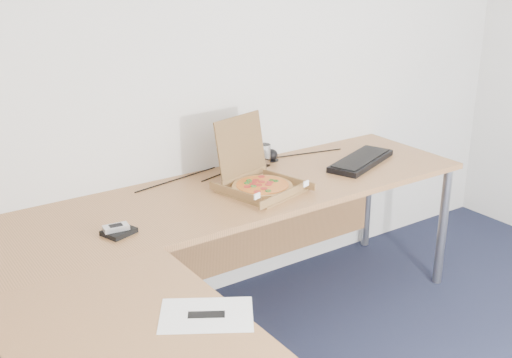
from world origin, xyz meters
TOP-DOWN VIEW (x-y plane):
  - desk at (-0.82, 0.97)m, footprint 2.50×2.20m
  - pizza_box at (-0.38, 1.34)m, footprint 0.32×0.37m
  - drinking_glass at (-0.15, 1.63)m, footprint 0.07×0.07m
  - keyboard at (0.29, 1.36)m, footprint 0.50×0.33m
  - wallet at (-1.14, 1.26)m, footprint 0.15×0.13m
  - phone at (-1.15, 1.27)m, footprint 0.11×0.07m
  - paper_sheet at (-1.15, 0.54)m, footprint 0.36×0.33m
  - dome_speaker at (-0.07, 1.68)m, footprint 0.08×0.08m
  - cable_bundle at (-0.29, 1.68)m, footprint 0.61×0.13m

SIDE VIEW (x-z plane):
  - desk at x=-0.82m, z-range 0.34..1.07m
  - paper_sheet at x=-1.15m, z-range 0.73..0.73m
  - cable_bundle at x=-0.29m, z-range 0.73..0.74m
  - wallet at x=-1.14m, z-range 0.73..0.75m
  - keyboard at x=0.29m, z-range 0.73..0.76m
  - phone at x=-1.15m, z-range 0.75..0.77m
  - dome_speaker at x=-0.07m, z-range 0.73..0.80m
  - pizza_box at x=-0.38m, z-range 0.61..0.93m
  - drinking_glass at x=-0.15m, z-range 0.73..0.85m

